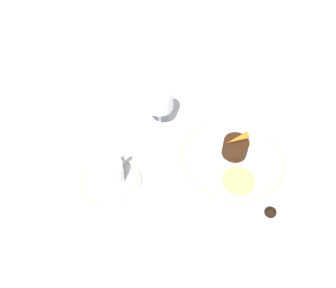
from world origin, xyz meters
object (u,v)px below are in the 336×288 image
(coffee_cup, at_px, (107,173))
(fork, at_px, (256,110))
(dessert_cake, at_px, (235,147))
(wine_glass, at_px, (159,101))
(dinner_plate, at_px, (232,159))

(coffee_cup, distance_m, fork, 0.46)
(dessert_cake, bearing_deg, wine_glass, 96.94)
(coffee_cup, height_order, fork, coffee_cup)
(wine_glass, bearing_deg, dessert_cake, -83.06)
(dinner_plate, distance_m, coffee_cup, 0.31)
(fork, bearing_deg, coffee_cup, 161.22)
(coffee_cup, height_order, wine_glass, wine_glass)
(dinner_plate, height_order, wine_glass, wine_glass)
(coffee_cup, xyz_separation_m, fork, (0.44, -0.15, -0.04))
(dinner_plate, relative_size, dessert_cake, 4.35)
(dinner_plate, distance_m, fork, 0.20)
(dinner_plate, distance_m, wine_glass, 0.24)
(dinner_plate, relative_size, coffee_cup, 2.60)
(wine_glass, bearing_deg, coffee_cup, -171.94)
(fork, height_order, dessert_cake, dessert_cake)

